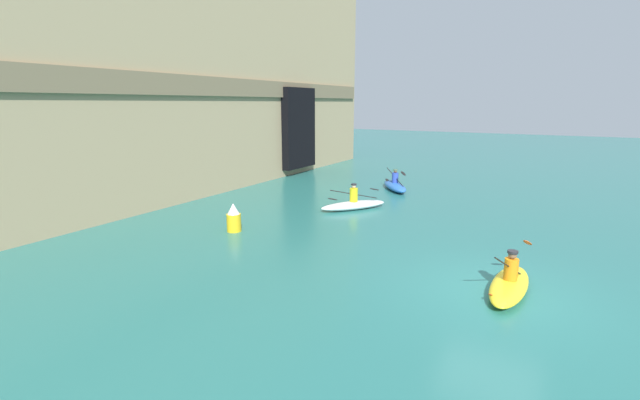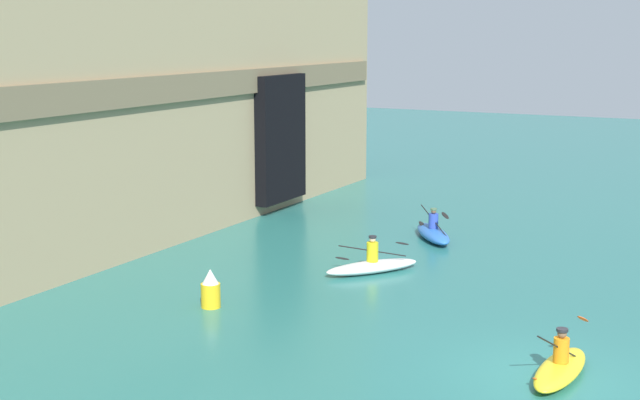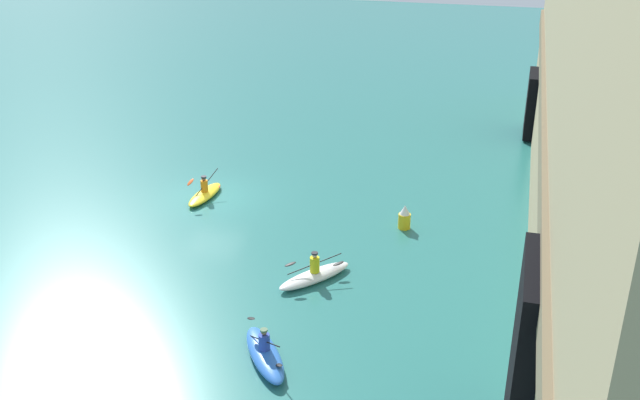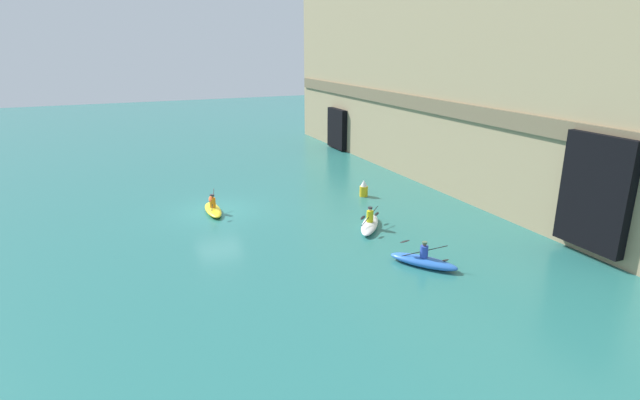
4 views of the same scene
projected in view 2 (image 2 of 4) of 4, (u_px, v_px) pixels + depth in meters
The scene contains 5 objects.
ground_plane at pixel (545, 377), 18.85m from camera, with size 120.00×120.00×0.00m, color #28706B.
kayak_yellow at pixel (560, 367), 18.86m from camera, with size 2.86×0.93×1.20m.
kayak_white at pixel (372, 265), 26.97m from camera, with size 2.97×2.47×1.14m.
kayak_blue at pixel (433, 233), 31.25m from camera, with size 2.93×2.42×1.13m.
marker_buoy at pixel (211, 290), 23.54m from camera, with size 0.52×0.52×1.05m.
Camera 2 is at (-18.03, -3.92, 7.21)m, focal length 50.00 mm.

